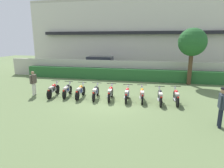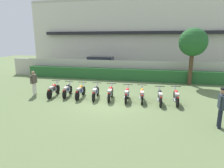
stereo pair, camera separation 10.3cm
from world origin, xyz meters
The scene contains 17 objects.
ground centered at (0.00, 0.00, 0.00)m, with size 60.00×60.00×0.00m, color #607547.
building centered at (0.00, 15.21, 4.19)m, with size 25.72×6.50×8.38m.
compound_wall centered at (0.00, 7.45, 0.87)m, with size 24.43×0.30×1.74m, color #BCB7A8.
hedge_row centered at (0.00, 6.75, 0.53)m, with size 19.55×0.70×1.05m, color #28602D.
parked_car centered at (-3.11, 9.83, 0.94)m, with size 4.51×2.10×1.89m.
tree_near_inspector centered at (5.50, 6.12, 3.44)m, with size 2.25×2.25×4.62m.
motorcycle_in_row_0 centered at (-3.91, 0.55, 0.45)m, with size 0.60×1.93×0.97m.
motorcycle_in_row_1 centered at (-2.99, 0.72, 0.44)m, with size 0.60×1.78×0.94m.
motorcycle_in_row_2 centered at (-2.02, 0.59, 0.45)m, with size 0.60×1.84×0.96m.
motorcycle_in_row_3 centered at (-1.01, 0.66, 0.44)m, with size 0.60×1.86×0.95m.
motorcycle_in_row_4 centered at (-0.03, 0.60, 0.45)m, with size 0.60×1.84×0.97m.
motorcycle_in_row_5 centered at (1.02, 0.59, 0.45)m, with size 0.60×1.80×0.95m.
motorcycle_in_row_6 centered at (1.92, 0.72, 0.44)m, with size 0.60×1.82×0.94m.
motorcycle_in_row_7 centered at (2.98, 0.54, 0.44)m, with size 0.60×1.83×0.95m.
motorcycle_in_row_8 centered at (3.91, 0.69, 0.45)m, with size 0.60×1.87×0.96m.
inspector_person centered at (-5.34, 0.56, 0.97)m, with size 0.22×0.67×1.64m.
officer_0 centered at (5.41, -2.21, 1.04)m, with size 0.27×0.69×1.74m.
Camera 1 is at (2.50, -10.71, 3.69)m, focal length 30.91 mm.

